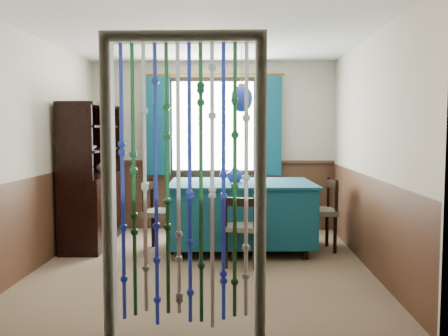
{
  "coord_description": "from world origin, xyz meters",
  "views": [
    {
      "loc": [
        0.39,
        -5.44,
        1.5
      ],
      "look_at": [
        0.21,
        0.49,
        1.04
      ],
      "focal_mm": 40.0,
      "sensor_mm": 36.0,
      "label": 1
    }
  ],
  "objects_px": {
    "chair_near": "(243,228)",
    "pendant_lamp": "(242,98)",
    "dining_table": "(241,211)",
    "vase_table": "(235,174)",
    "vase_sideboard": "(103,165)",
    "chair_right": "(320,212)",
    "sideboard": "(91,197)",
    "bowl_shelf": "(88,148)",
    "chair_far": "(240,204)",
    "chair_left": "(160,213)"
  },
  "relations": [
    {
      "from": "pendant_lamp",
      "to": "bowl_shelf",
      "type": "bearing_deg",
      "value": -179.49
    },
    {
      "from": "chair_left",
      "to": "bowl_shelf",
      "type": "height_order",
      "value": "bowl_shelf"
    },
    {
      "from": "vase_sideboard",
      "to": "pendant_lamp",
      "type": "bearing_deg",
      "value": -18.11
    },
    {
      "from": "dining_table",
      "to": "chair_right",
      "type": "height_order",
      "value": "chair_right"
    },
    {
      "from": "sideboard",
      "to": "bowl_shelf",
      "type": "bearing_deg",
      "value": -79.9
    },
    {
      "from": "dining_table",
      "to": "bowl_shelf",
      "type": "bearing_deg",
      "value": 177.62
    },
    {
      "from": "chair_right",
      "to": "vase_sideboard",
      "type": "relative_size",
      "value": 4.45
    },
    {
      "from": "dining_table",
      "to": "vase_table",
      "type": "bearing_deg",
      "value": 149.83
    },
    {
      "from": "vase_sideboard",
      "to": "vase_table",
      "type": "bearing_deg",
      "value": -17.66
    },
    {
      "from": "chair_left",
      "to": "chair_right",
      "type": "relative_size",
      "value": 0.98
    },
    {
      "from": "bowl_shelf",
      "to": "sideboard",
      "type": "bearing_deg",
      "value": 102.11
    },
    {
      "from": "chair_far",
      "to": "pendant_lamp",
      "type": "bearing_deg",
      "value": 94.17
    },
    {
      "from": "chair_near",
      "to": "vase_table",
      "type": "distance_m",
      "value": 0.95
    },
    {
      "from": "chair_right",
      "to": "vase_table",
      "type": "relative_size",
      "value": 4.56
    },
    {
      "from": "dining_table",
      "to": "pendant_lamp",
      "type": "bearing_deg",
      "value": -100.01
    },
    {
      "from": "chair_right",
      "to": "pendant_lamp",
      "type": "xyz_separation_m",
      "value": [
        -0.98,
        -0.03,
        1.4
      ]
    },
    {
      "from": "vase_table",
      "to": "bowl_shelf",
      "type": "height_order",
      "value": "bowl_shelf"
    },
    {
      "from": "chair_right",
      "to": "vase_table",
      "type": "bearing_deg",
      "value": 83.81
    },
    {
      "from": "pendant_lamp",
      "to": "vase_sideboard",
      "type": "distance_m",
      "value": 2.17
    },
    {
      "from": "bowl_shelf",
      "to": "chair_right",
      "type": "bearing_deg",
      "value": 0.92
    },
    {
      "from": "vase_table",
      "to": "vase_sideboard",
      "type": "xyz_separation_m",
      "value": [
        -1.81,
        0.58,
        0.07
      ]
    },
    {
      "from": "chair_far",
      "to": "vase_sideboard",
      "type": "xyz_separation_m",
      "value": [
        -1.88,
        -0.19,
        0.57
      ]
    },
    {
      "from": "chair_near",
      "to": "pendant_lamp",
      "type": "bearing_deg",
      "value": 103.66
    },
    {
      "from": "vase_sideboard",
      "to": "bowl_shelf",
      "type": "bearing_deg",
      "value": -90.0
    },
    {
      "from": "chair_left",
      "to": "vase_table",
      "type": "distance_m",
      "value": 1.05
    },
    {
      "from": "dining_table",
      "to": "chair_right",
      "type": "xyz_separation_m",
      "value": [
        0.98,
        0.03,
        -0.01
      ]
    },
    {
      "from": "pendant_lamp",
      "to": "chair_left",
      "type": "bearing_deg",
      "value": -176.96
    },
    {
      "from": "chair_far",
      "to": "pendant_lamp",
      "type": "xyz_separation_m",
      "value": [
        0.01,
        -0.81,
        1.43
      ]
    },
    {
      "from": "chair_near",
      "to": "chair_left",
      "type": "height_order",
      "value": "chair_left"
    },
    {
      "from": "bowl_shelf",
      "to": "vase_sideboard",
      "type": "distance_m",
      "value": 0.69
    },
    {
      "from": "bowl_shelf",
      "to": "vase_sideboard",
      "type": "height_order",
      "value": "bowl_shelf"
    },
    {
      "from": "vase_table",
      "to": "bowl_shelf",
      "type": "distance_m",
      "value": 1.84
    },
    {
      "from": "chair_right",
      "to": "sideboard",
      "type": "distance_m",
      "value": 2.95
    },
    {
      "from": "bowl_shelf",
      "to": "vase_sideboard",
      "type": "xyz_separation_m",
      "value": [
        0.0,
        0.64,
        -0.26
      ]
    },
    {
      "from": "chair_right",
      "to": "vase_table",
      "type": "height_order",
      "value": "vase_table"
    },
    {
      "from": "dining_table",
      "to": "sideboard",
      "type": "xyz_separation_m",
      "value": [
        -1.96,
        0.26,
        0.14
      ]
    },
    {
      "from": "chair_far",
      "to": "pendant_lamp",
      "type": "distance_m",
      "value": 1.64
    },
    {
      "from": "chair_left",
      "to": "sideboard",
      "type": "xyz_separation_m",
      "value": [
        -0.95,
        0.32,
        0.16
      ]
    },
    {
      "from": "chair_left",
      "to": "chair_right",
      "type": "bearing_deg",
      "value": 98.06
    },
    {
      "from": "bowl_shelf",
      "to": "vase_sideboard",
      "type": "relative_size",
      "value": 1.09
    },
    {
      "from": "vase_table",
      "to": "chair_right",
      "type": "bearing_deg",
      "value": -0.73
    },
    {
      "from": "chair_near",
      "to": "pendant_lamp",
      "type": "distance_m",
      "value": 1.63
    },
    {
      "from": "chair_left",
      "to": "bowl_shelf",
      "type": "bearing_deg",
      "value": -86.71
    },
    {
      "from": "chair_far",
      "to": "vase_sideboard",
      "type": "bearing_deg",
      "value": 9.14
    },
    {
      "from": "sideboard",
      "to": "vase_table",
      "type": "distance_m",
      "value": 1.92
    },
    {
      "from": "chair_left",
      "to": "chair_near",
      "type": "bearing_deg",
      "value": 61.4
    },
    {
      "from": "chair_right",
      "to": "pendant_lamp",
      "type": "distance_m",
      "value": 1.71
    },
    {
      "from": "pendant_lamp",
      "to": "vase_table",
      "type": "height_order",
      "value": "pendant_lamp"
    },
    {
      "from": "chair_far",
      "to": "sideboard",
      "type": "bearing_deg",
      "value": 19.07
    },
    {
      "from": "dining_table",
      "to": "sideboard",
      "type": "bearing_deg",
      "value": 169.44
    }
  ]
}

